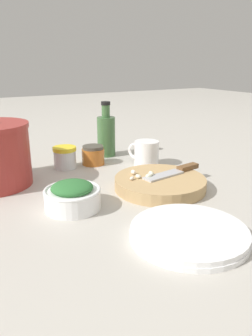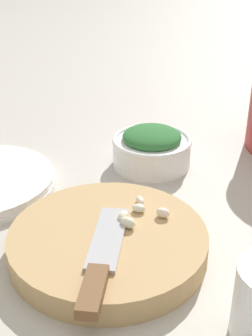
% 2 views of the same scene
% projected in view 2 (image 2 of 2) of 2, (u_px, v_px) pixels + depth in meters
% --- Properties ---
extents(ground_plane, '(5.00, 5.00, 0.00)m').
position_uv_depth(ground_plane, '(157.00, 215.00, 0.64)').
color(ground_plane, '#B2ADA3').
extents(cutting_board, '(0.24, 0.24, 0.03)m').
position_uv_depth(cutting_board, '(108.00, 243.00, 0.55)').
color(cutting_board, tan).
rests_on(cutting_board, ground_plane).
extents(chef_knife, '(0.05, 0.19, 0.01)m').
position_uv_depth(chef_knife, '(101.00, 261.00, 0.49)').
color(chef_knife, brown).
rests_on(chef_knife, cutting_board).
extents(garlic_cloves, '(0.06, 0.07, 0.01)m').
position_uv_depth(garlic_cloves, '(138.00, 214.00, 0.57)').
color(garlic_cloves, beige).
rests_on(garlic_cloves, cutting_board).
extents(herb_bowl, '(0.13, 0.13, 0.06)m').
position_uv_depth(herb_bowl, '(152.00, 148.00, 0.75)').
color(herb_bowl, white).
rests_on(herb_bowl, ground_plane).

